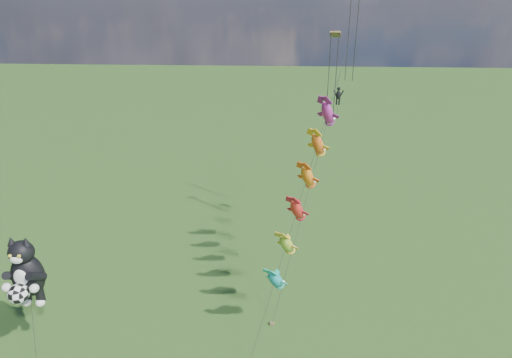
{
  "coord_description": "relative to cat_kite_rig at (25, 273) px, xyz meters",
  "views": [
    {
      "loc": [
        17.96,
        -24.7,
        26.16
      ],
      "look_at": [
        15.94,
        10.95,
        10.74
      ],
      "focal_mm": 30.0,
      "sensor_mm": 36.0,
      "label": 1
    }
  ],
  "objects": [
    {
      "name": "ground",
      "position": [
        0.2,
        -0.02,
        -7.62
      ],
      "size": [
        300.0,
        300.0,
        0.0
      ],
      "primitive_type": "plane",
      "color": "#163A0E"
    },
    {
      "name": "cat_kite_rig",
      "position": [
        0.0,
        0.0,
        0.0
      ],
      "size": [
        2.81,
        4.29,
        10.55
      ],
      "rotation": [
        0.0,
        0.0,
        0.28
      ],
      "color": "brown",
      "rests_on": "ground"
    },
    {
      "name": "parafoil_rig",
      "position": [
        23.83,
        17.67,
        10.74
      ],
      "size": [
        7.95,
        16.12,
        26.65
      ],
      "rotation": [
        0.0,
        0.0,
        -0.35
      ],
      "color": "brown",
      "rests_on": "ground"
    },
    {
      "name": "fish_windsock_rig",
      "position": [
        20.14,
        6.72,
        3.77
      ],
      "size": [
        7.45,
        14.23,
        20.26
      ],
      "rotation": [
        0.0,
        0.0,
        -0.15
      ],
      "color": "brown",
      "rests_on": "ground"
    }
  ]
}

